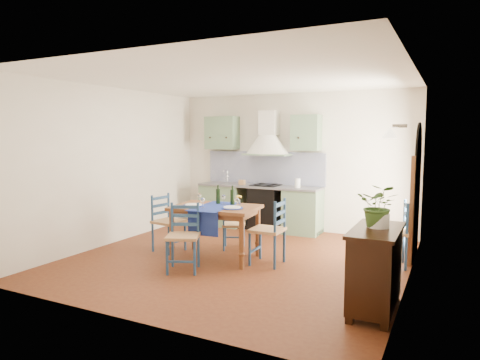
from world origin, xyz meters
name	(u,v)px	position (x,y,z in m)	size (l,w,h in m)	color
floor	(237,259)	(0.00, 0.00, 0.00)	(5.00, 5.00, 0.00)	#4A1E0F
back_wall	(267,179)	(-0.47, 2.29, 1.05)	(5.00, 0.96, 2.80)	silver
right_wall	(412,181)	(2.50, 0.28, 1.34)	(0.26, 5.00, 2.80)	silver
left_wall	(114,166)	(-2.50, 0.00, 1.40)	(0.04, 5.00, 2.80)	silver
ceiling	(237,78)	(0.00, 0.00, 2.80)	(5.00, 5.00, 0.01)	white
dining_table	(216,212)	(-0.33, -0.10, 0.74)	(1.39, 1.06, 1.15)	brown
chair_near	(183,236)	(-0.45, -0.83, 0.50)	(0.60, 0.60, 0.97)	navy
chair_far	(234,225)	(-0.33, 0.51, 0.42)	(0.49, 0.49, 0.80)	navy
chair_left	(167,222)	(-1.29, -0.07, 0.49)	(0.51, 0.51, 0.95)	navy
chair_right	(269,231)	(0.55, -0.01, 0.52)	(0.47, 0.47, 1.00)	navy
chair_spare	(394,232)	(2.23, 0.75, 0.51)	(0.54, 0.54, 0.98)	navy
sideboard	(375,266)	(2.26, -1.09, 0.51)	(0.50, 1.05, 0.94)	black
potted_plant	(379,206)	(2.27, -1.02, 1.18)	(0.44, 0.38, 0.49)	#396025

